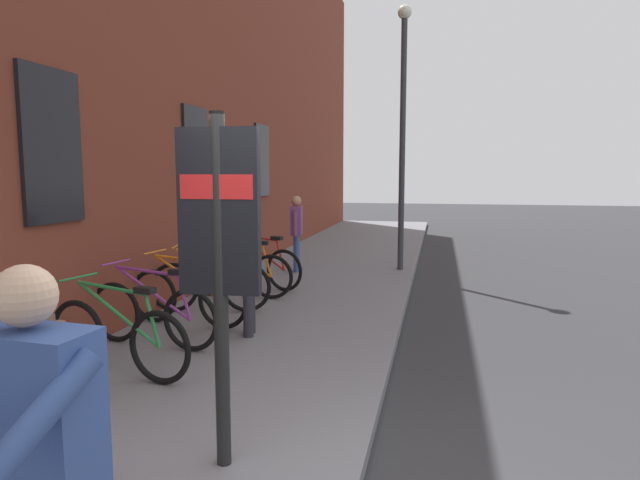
{
  "coord_description": "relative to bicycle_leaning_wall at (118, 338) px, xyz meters",
  "views": [
    {
      "loc": [
        -3.13,
        -0.47,
        2.13
      ],
      "look_at": [
        3.38,
        0.93,
        1.32
      ],
      "focal_mm": 31.29,
      "sensor_mm": 36.0,
      "label": 1
    }
  ],
  "objects": [
    {
      "name": "ground",
      "position": [
        4.34,
        -3.6,
        -0.51
      ],
      "size": [
        60.0,
        60.0,
        0.0
      ],
      "primitive_type": "plane",
      "color": "#2D2D30"
    },
    {
      "name": "sidewalk_pavement",
      "position": [
        6.34,
        -0.85,
        -0.45
      ],
      "size": [
        24.0,
        3.5,
        0.12
      ],
      "primitive_type": "cube",
      "color": "slate",
      "rests_on": "ground"
    },
    {
      "name": "station_facade",
      "position": [
        7.34,
        1.2,
        3.95
      ],
      "size": [
        22.0,
        0.65,
        8.92
      ],
      "color": "brown",
      "rests_on": "ground"
    },
    {
      "name": "bicycle_leaning_wall",
      "position": [
        0.0,
        0.0,
        0.0
      ],
      "size": [
        0.54,
        1.75,
        0.97
      ],
      "color": "black",
      "rests_on": "sidewalk_pavement"
    },
    {
      "name": "bicycle_beside_lamp",
      "position": [
        0.94,
        0.15,
        0.0
      ],
      "size": [
        0.48,
        1.76,
        0.97
      ],
      "color": "black",
      "rests_on": "sidewalk_pavement"
    },
    {
      "name": "bicycle_under_window",
      "position": [
        1.86,
        0.14,
        0.0
      ],
      "size": [
        0.48,
        1.76,
        0.97
      ],
      "color": "black",
      "rests_on": "sidewalk_pavement"
    },
    {
      "name": "bicycle_nearest_sign",
      "position": [
        2.6,
        0.14,
        0.0
      ],
      "size": [
        0.54,
        1.75,
        0.97
      ],
      "color": "black",
      "rests_on": "sidewalk_pavement"
    },
    {
      "name": "bicycle_end_of_row",
      "position": [
        3.59,
        0.04,
        0.0
      ],
      "size": [
        0.48,
        1.77,
        0.97
      ],
      "color": "black",
      "rests_on": "sidewalk_pavement"
    },
    {
      "name": "bicycle_by_door",
      "position": [
        4.37,
        -0.03,
        0.0
      ],
      "size": [
        0.7,
        1.7,
        0.97
      ],
      "color": "black",
      "rests_on": "sidewalk_pavement"
    },
    {
      "name": "transit_info_sign",
      "position": [
        -1.35,
        -1.65,
        1.21
      ],
      "size": [
        0.11,
        0.55,
        2.4
      ],
      "color": "black",
      "rests_on": "sidewalk_pavement"
    },
    {
      "name": "pedestrian_by_facade",
      "position": [
        -2.6,
        -1.04,
        0.55
      ],
      "size": [
        0.48,
        0.45,
        1.54
      ],
      "color": "brown",
      "rests_on": "sidewalk_pavement"
    },
    {
      "name": "pedestrian_crossing_street",
      "position": [
        6.1,
        -0.24,
        0.55
      ],
      "size": [
        0.59,
        0.29,
        1.54
      ],
      "color": "#334C8C",
      "rests_on": "sidewalk_pavement"
    },
    {
      "name": "pedestrian_near_bus",
      "position": [
        1.63,
        -0.79,
        0.66
      ],
      "size": [
        0.64,
        0.33,
        1.72
      ],
      "color": "#26262D",
      "rests_on": "sidewalk_pavement"
    },
    {
      "name": "tourist_with_hotdogs",
      "position": [
        -3.14,
        -1.64,
        0.65
      ],
      "size": [
        0.6,
        0.65,
        1.69
      ],
      "color": "#4C724C",
      "rests_on": "sidewalk_pavement"
    },
    {
      "name": "street_lamp",
      "position": [
        6.78,
        -2.3,
        2.75
      ],
      "size": [
        0.28,
        0.28,
        5.3
      ],
      "color": "#333338",
      "rests_on": "sidewalk_pavement"
    }
  ]
}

